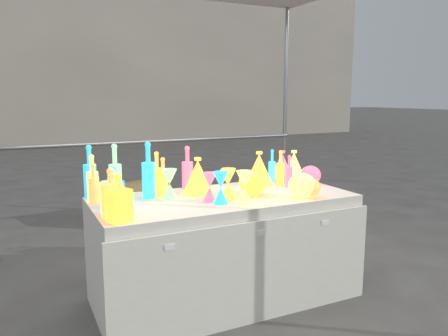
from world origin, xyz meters
name	(u,v)px	position (x,y,z in m)	size (l,w,h in m)	color
ground	(224,297)	(0.00, 0.00, 0.00)	(80.00, 80.00, 0.00)	#5C5A55
display_table	(225,248)	(0.00, -0.01, 0.37)	(1.84, 0.83, 0.75)	silver
background_building	(159,55)	(4.00, 14.00, 3.00)	(14.00, 6.00, 6.00)	#AFA692
cardboard_box_closed	(134,204)	(-0.10, 2.17, 0.22)	(0.60, 0.44, 0.44)	#A17C48
cardboard_box_flat	(124,212)	(-0.13, 2.52, 0.03)	(0.76, 0.54, 0.06)	#A17C48
bottle_0	(94,183)	(-0.85, 0.19, 0.88)	(0.07, 0.07, 0.27)	#B8113E
bottle_1	(90,172)	(-0.85, 0.35, 0.93)	(0.09, 0.09, 0.37)	#17801B
bottle_2	(157,174)	(-0.42, 0.19, 0.91)	(0.07, 0.07, 0.32)	yellow
bottle_3	(187,167)	(-0.14, 0.35, 0.91)	(0.08, 0.08, 0.32)	#212CC3
bottle_4	(93,178)	(-0.85, 0.23, 0.91)	(0.07, 0.07, 0.32)	#13717A
bottle_5	(115,172)	(-0.70, 0.21, 0.94)	(0.08, 0.08, 0.38)	#CA28BA
bottle_6	(163,176)	(-0.37, 0.21, 0.89)	(0.07, 0.07, 0.27)	#B8113E
bottle_7	(148,170)	(-0.49, 0.18, 0.94)	(0.09, 0.09, 0.39)	#17801B
decanter_0	(111,192)	(-0.81, -0.18, 0.89)	(0.12, 0.12, 0.29)	#B8113E
decanter_1	(119,198)	(-0.80, -0.31, 0.89)	(0.11, 0.11, 0.28)	yellow
decanter_2	(113,187)	(-0.76, 0.03, 0.88)	(0.10, 0.10, 0.26)	#17801B
hourglass_0	(228,185)	(-0.03, -0.11, 0.85)	(0.10, 0.10, 0.20)	yellow
hourglass_1	(210,187)	(-0.15, -0.09, 0.85)	(0.10, 0.10, 0.19)	#212CC3
hourglass_2	(244,187)	(0.03, -0.25, 0.86)	(0.11, 0.11, 0.22)	#13717A
hourglass_3	(170,184)	(-0.36, 0.10, 0.85)	(0.10, 0.10, 0.20)	#CA28BA
hourglass_4	(229,183)	(0.01, -0.05, 0.85)	(0.10, 0.10, 0.20)	#B8113E
hourglass_5	(221,188)	(-0.11, -0.18, 0.86)	(0.11, 0.11, 0.21)	#17801B
globe_0	(310,189)	(0.51, -0.30, 0.81)	(0.15, 0.15, 0.12)	#B8113E
globe_1	(302,187)	(0.46, -0.28, 0.83)	(0.19, 0.19, 0.15)	#13717A
globe_2	(253,184)	(0.20, -0.05, 0.83)	(0.20, 0.20, 0.16)	yellow
globe_3	(310,176)	(0.81, 0.08, 0.82)	(0.16, 0.16, 0.13)	#212CC3
lampshade_0	(198,176)	(-0.14, 0.15, 0.88)	(0.22, 0.22, 0.26)	#BCD72D
lampshade_1	(259,168)	(0.42, 0.23, 0.88)	(0.22, 0.22, 0.27)	#BCD72D
lampshade_2	(282,166)	(0.66, 0.28, 0.88)	(0.21, 0.21, 0.25)	#212CC3
lampshade_3	(294,165)	(0.78, 0.28, 0.87)	(0.21, 0.21, 0.25)	#13717A
bottle_8	(272,166)	(0.56, 0.27, 0.89)	(0.06, 0.06, 0.27)	#17801B
bottle_9	(280,168)	(0.56, 0.14, 0.89)	(0.06, 0.06, 0.28)	yellow
bottle_10	(289,171)	(0.59, 0.06, 0.87)	(0.06, 0.06, 0.25)	#212CC3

